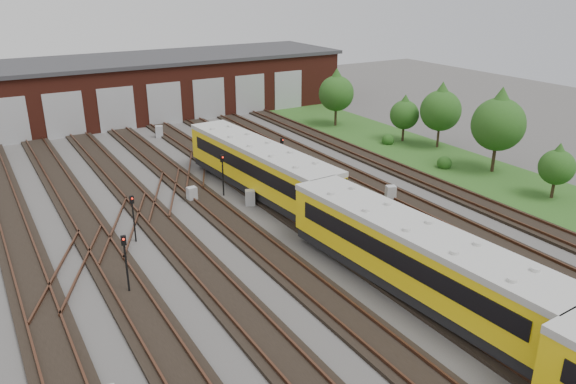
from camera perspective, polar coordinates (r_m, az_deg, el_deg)
ground at (r=30.99m, az=3.45°, el=-7.17°), size 120.00×120.00×0.00m
track_network at (r=31.29m, az=2.59°, el=-6.64°), size 30.40×70.00×0.33m
maintenance_shed at (r=65.38m, az=-16.74°, el=10.08°), size 51.00×12.50×6.35m
grass_verge at (r=49.60m, az=15.33°, el=3.13°), size 8.00×55.00×0.05m
metro_train at (r=27.78m, az=12.79°, el=-6.51°), size 3.88×48.18×3.31m
signal_mast_0 at (r=28.24m, az=-16.18°, el=-6.39°), size 0.27×0.25×3.17m
signal_mast_1 at (r=33.73m, az=-15.47°, el=-2.04°), size 0.24×0.23×2.90m
signal_mast_2 at (r=39.75m, az=-6.65°, el=2.28°), size 0.27×0.25×3.03m
signal_mast_3 at (r=44.83m, az=-0.62°, el=4.32°), size 0.27×0.26×2.70m
relay_cabinet_1 at (r=39.44m, az=-9.73°, el=-0.24°), size 0.68×0.58×1.06m
relay_cabinet_2 at (r=38.36m, az=-3.87°, el=-0.57°), size 0.81×0.75×1.08m
relay_cabinet_3 at (r=56.20m, az=-12.95°, el=6.00°), size 0.84×0.78×1.15m
relay_cabinet_4 at (r=39.64m, az=10.38°, el=-0.14°), size 0.82×0.75×1.10m
tree_0 at (r=58.70m, az=4.94°, el=10.37°), size 3.63×3.63×6.01m
tree_1 at (r=53.99m, az=11.77°, el=8.03°), size 2.72×2.72×4.50m
tree_2 at (r=52.42m, az=15.29°, el=8.45°), size 3.64×3.64×6.04m
tree_3 at (r=42.97m, az=25.70°, el=2.66°), size 2.46×2.46×4.08m
tree_4 at (r=46.74m, az=20.66°, el=7.04°), size 4.14×4.14×6.86m
bush_1 at (r=47.49m, az=15.62°, el=3.04°), size 1.19×1.19×1.19m
bush_2 at (r=53.29m, az=10.13°, el=5.41°), size 1.16×1.16×1.16m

